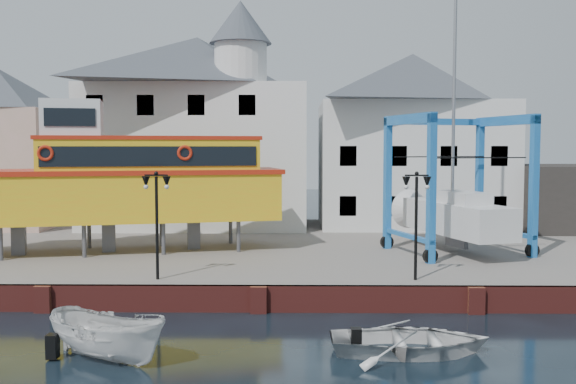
{
  "coord_description": "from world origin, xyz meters",
  "views": [
    {
      "loc": [
        1.37,
        -23.34,
        6.12
      ],
      "look_at": [
        1.0,
        7.0,
        4.0
      ],
      "focal_mm": 40.0,
      "sensor_mm": 36.0,
      "label": 1
    }
  ],
  "objects": [
    {
      "name": "ground",
      "position": [
        0.0,
        0.0,
        0.0
      ],
      "size": [
        140.0,
        140.0,
        0.0
      ],
      "primitive_type": "plane",
      "color": "black",
      "rests_on": "ground"
    },
    {
      "name": "hardstanding",
      "position": [
        0.0,
        11.0,
        0.5
      ],
      "size": [
        44.0,
        22.0,
        1.0
      ],
      "primitive_type": "cube",
      "color": "slate",
      "rests_on": "ground"
    },
    {
      "name": "quay_wall",
      "position": [
        -0.0,
        0.1,
        0.5
      ],
      "size": [
        44.0,
        0.47,
        1.0
      ],
      "color": "maroon",
      "rests_on": "ground"
    },
    {
      "name": "building_white_main",
      "position": [
        -4.87,
        18.39,
        7.34
      ],
      "size": [
        14.0,
        8.3,
        14.0
      ],
      "color": "silver",
      "rests_on": "hardstanding"
    },
    {
      "name": "building_white_right",
      "position": [
        9.0,
        19.0,
        6.6
      ],
      "size": [
        12.0,
        8.0,
        11.2
      ],
      "color": "silver",
      "rests_on": "hardstanding"
    },
    {
      "name": "shed_dark",
      "position": [
        19.0,
        17.0,
        3.0
      ],
      "size": [
        8.0,
        7.0,
        4.0
      ],
      "primitive_type": "cube",
      "color": "#272521",
      "rests_on": "hardstanding"
    },
    {
      "name": "lamp_post_left",
      "position": [
        -4.0,
        1.2,
        4.17
      ],
      "size": [
        1.12,
        0.32,
        4.2
      ],
      "color": "black",
      "rests_on": "hardstanding"
    },
    {
      "name": "lamp_post_right",
      "position": [
        6.0,
        1.2,
        4.17
      ],
      "size": [
        1.12,
        0.32,
        4.2
      ],
      "color": "black",
      "rests_on": "hardstanding"
    },
    {
      "name": "tour_boat",
      "position": [
        -7.76,
        7.73,
        4.47
      ],
      "size": [
        17.36,
        7.85,
        7.36
      ],
      "rotation": [
        0.0,
        0.0,
        0.24
      ],
      "color": "#59595E",
      "rests_on": "hardstanding"
    },
    {
      "name": "travel_lift",
      "position": [
        8.96,
        8.37,
        3.14
      ],
      "size": [
        7.1,
        8.73,
        12.81
      ],
      "rotation": [
        0.0,
        0.0,
        0.31
      ],
      "color": "#1354AB",
      "rests_on": "hardstanding"
    },
    {
      "name": "motorboat_a",
      "position": [
        -4.04,
        -5.33,
        0.0
      ],
      "size": [
        4.45,
        3.43,
        1.63
      ],
      "primitive_type": "imported",
      "rotation": [
        0.0,
        0.0,
        1.07
      ],
      "color": "silver",
      "rests_on": "ground"
    },
    {
      "name": "motorboat_b",
      "position": [
        4.78,
        -4.59,
        0.0
      ],
      "size": [
        4.74,
        3.4,
        0.98
      ],
      "primitive_type": "imported",
      "rotation": [
        0.0,
        0.0,
        1.57
      ],
      "color": "silver",
      "rests_on": "ground"
    }
  ]
}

